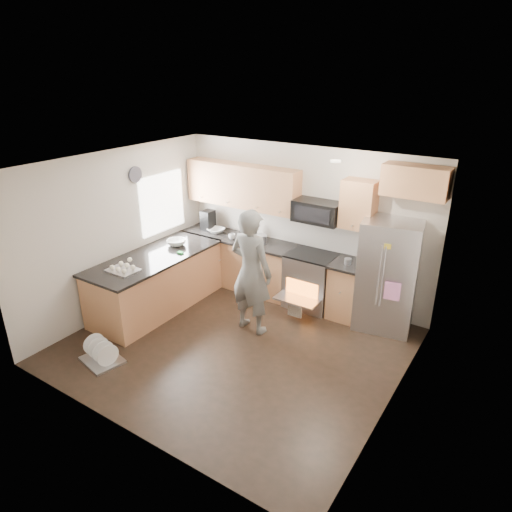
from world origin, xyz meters
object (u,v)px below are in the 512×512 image
Objects in this scene: stove_range at (312,268)px; person at (251,272)px; refrigerator at (387,276)px; dish_rack at (102,355)px.

stove_range is 0.94× the size of person.
stove_range is 1.27m from person.
stove_range is 1.25m from refrigerator.
dish_rack is at bearing -144.13° from refrigerator.
stove_range is at bearing 60.87° from dish_rack.
stove_range is 3.47m from dish_rack.
refrigerator is 2.03m from person.
stove_range reaches higher than dish_rack.
person reaches higher than stove_range.
person is 2.37m from dish_rack.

